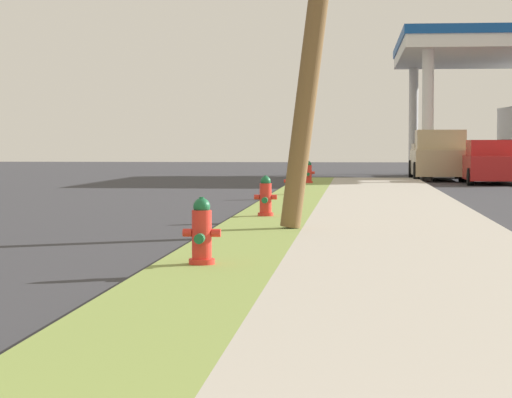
{
  "coord_description": "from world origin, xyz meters",
  "views": [
    {
      "loc": [
        2.24,
        -1.43,
        1.46
      ],
      "look_at": [
        0.78,
        14.03,
        0.64
      ],
      "focal_mm": 74.27,
      "sensor_mm": 36.0,
      "label": 1
    }
  ],
  "objects_px": {
    "fire_hydrant_third": "(266,198)",
    "fire_hydrant_fifth": "(308,173)",
    "fire_hydrant_fourth": "(292,182)",
    "fire_hydrant_second": "(202,235)",
    "car_red_by_near_pump": "(490,164)",
    "truck_tan_at_forecourt": "(438,157)"
  },
  "relations": [
    {
      "from": "truck_tan_at_forecourt",
      "to": "fire_hydrant_second",
      "type": "bearing_deg",
      "value": -99.14
    },
    {
      "from": "truck_tan_at_forecourt",
      "to": "car_red_by_near_pump",
      "type": "bearing_deg",
      "value": -66.46
    },
    {
      "from": "fire_hydrant_second",
      "to": "car_red_by_near_pump",
      "type": "bearing_deg",
      "value": 76.47
    },
    {
      "from": "fire_hydrant_third",
      "to": "truck_tan_at_forecourt",
      "type": "height_order",
      "value": "truck_tan_at_forecourt"
    },
    {
      "from": "fire_hydrant_fifth",
      "to": "car_red_by_near_pump",
      "type": "relative_size",
      "value": 0.16
    },
    {
      "from": "fire_hydrant_third",
      "to": "fire_hydrant_fourth",
      "type": "relative_size",
      "value": 1.0
    },
    {
      "from": "fire_hydrant_second",
      "to": "car_red_by_near_pump",
      "type": "distance_m",
      "value": 27.83
    },
    {
      "from": "truck_tan_at_forecourt",
      "to": "fire_hydrant_fifth",
      "type": "bearing_deg",
      "value": -126.11
    },
    {
      "from": "fire_hydrant_third",
      "to": "car_red_by_near_pump",
      "type": "bearing_deg",
      "value": 71.4
    },
    {
      "from": "truck_tan_at_forecourt",
      "to": "fire_hydrant_third",
      "type": "bearing_deg",
      "value": -102.1
    },
    {
      "from": "fire_hydrant_third",
      "to": "fire_hydrant_fourth",
      "type": "distance_m",
      "value": 8.23
    },
    {
      "from": "fire_hydrant_third",
      "to": "fire_hydrant_fifth",
      "type": "relative_size",
      "value": 1.0
    },
    {
      "from": "fire_hydrant_third",
      "to": "fire_hydrant_fourth",
      "type": "height_order",
      "value": "same"
    },
    {
      "from": "fire_hydrant_second",
      "to": "fire_hydrant_fourth",
      "type": "relative_size",
      "value": 1.0
    },
    {
      "from": "car_red_by_near_pump",
      "to": "fire_hydrant_second",
      "type": "bearing_deg",
      "value": -103.53
    },
    {
      "from": "fire_hydrant_third",
      "to": "fire_hydrant_fifth",
      "type": "distance_m",
      "value": 16.22
    },
    {
      "from": "fire_hydrant_fourth",
      "to": "truck_tan_at_forecourt",
      "type": "bearing_deg",
      "value": 71.44
    },
    {
      "from": "car_red_by_near_pump",
      "to": "truck_tan_at_forecourt",
      "type": "xyz_separation_m",
      "value": [
        -1.58,
        3.62,
        0.19
      ]
    },
    {
      "from": "fire_hydrant_fourth",
      "to": "fire_hydrant_fifth",
      "type": "relative_size",
      "value": 1.0
    },
    {
      "from": "fire_hydrant_fourth",
      "to": "fire_hydrant_third",
      "type": "bearing_deg",
      "value": -89.93
    },
    {
      "from": "fire_hydrant_fifth",
      "to": "car_red_by_near_pump",
      "type": "height_order",
      "value": "car_red_by_near_pump"
    },
    {
      "from": "fire_hydrant_fourth",
      "to": "fire_hydrant_fifth",
      "type": "bearing_deg",
      "value": 89.45
    }
  ]
}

